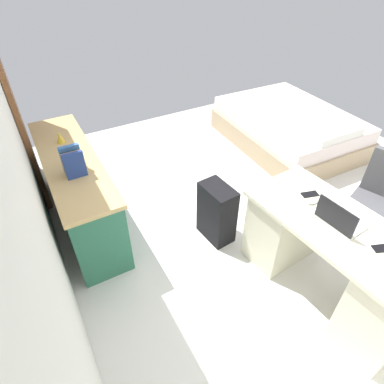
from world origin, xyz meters
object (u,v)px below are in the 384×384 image
object	(u,v)px
office_chair	(376,209)
figurine_small	(60,137)
suitcase_black	(217,213)
cell_phone_near_laptop	(383,248)
computer_mouse	(313,201)
desk	(330,259)
laptop	(339,219)
bed	(289,128)
credenza	(78,190)
cell_phone_by_mouse	(310,194)

from	to	relation	value
office_chair	figurine_small	size ratio (longest dim) A/B	8.55
suitcase_black	cell_phone_near_laptop	bearing A→B (deg)	-163.04
computer_mouse	figurine_small	size ratio (longest dim) A/B	0.91
desk	computer_mouse	xyz separation A→B (m)	(0.31, -0.00, 0.37)
office_chair	computer_mouse	world-z (taller)	office_chair
desk	cell_phone_near_laptop	distance (m)	0.46
office_chair	suitcase_black	distance (m)	1.46
office_chair	suitcase_black	size ratio (longest dim) A/B	1.55
office_chair	laptop	world-z (taller)	laptop
office_chair	laptop	xyz separation A→B (m)	(-0.15, 0.81, 0.38)
bed	suitcase_black	size ratio (longest dim) A/B	3.21
desk	computer_mouse	bearing A→B (deg)	-0.10
desk	credenza	bearing A→B (deg)	39.59
office_chair	computer_mouse	bearing A→B (deg)	81.72
suitcase_black	cell_phone_by_mouse	xyz separation A→B (m)	(-0.58, -0.50, 0.45)
bed	suitcase_black	bearing A→B (deg)	119.16
office_chair	cell_phone_near_laptop	size ratio (longest dim) A/B	6.91
laptop	cell_phone_by_mouse	size ratio (longest dim) A/B	2.40
figurine_small	suitcase_black	bearing A→B (deg)	-137.56
credenza	laptop	bearing A→B (deg)	-140.13
computer_mouse	cell_phone_near_laptop	distance (m)	0.58
credenza	cell_phone_near_laptop	size ratio (longest dim) A/B	13.24
desk	suitcase_black	size ratio (longest dim) A/B	2.46
laptop	figurine_small	world-z (taller)	laptop
computer_mouse	suitcase_black	bearing A→B (deg)	29.19
suitcase_black	cell_phone_near_laptop	distance (m)	1.41
bed	suitcase_black	xyz separation A→B (m)	(-1.05, 1.87, 0.06)
credenza	computer_mouse	distance (m)	2.21
figurine_small	desk	bearing A→B (deg)	-144.67
suitcase_black	figurine_small	world-z (taller)	figurine_small
credenza	office_chair	bearing A→B (deg)	-125.61
credenza	figurine_small	world-z (taller)	figurine_small
bed	laptop	bearing A→B (deg)	143.63
office_chair	desk	bearing A→B (deg)	103.64
desk	laptop	size ratio (longest dim) A/B	4.56
computer_mouse	cell_phone_by_mouse	size ratio (longest dim) A/B	0.74
credenza	figurine_small	bearing A→B (deg)	0.28
computer_mouse	cell_phone_by_mouse	xyz separation A→B (m)	(0.08, -0.05, -0.01)
laptop	computer_mouse	bearing A→B (deg)	-4.52
laptop	credenza	bearing A→B (deg)	39.87
suitcase_black	figurine_small	distance (m)	1.70
office_chair	credenza	bearing A→B (deg)	54.39
desk	office_chair	xyz separation A→B (m)	(0.19, -0.79, 0.03)
suitcase_black	laptop	xyz separation A→B (m)	(-0.93, -0.42, 0.49)
bed	cell_phone_near_laptop	distance (m)	2.71
cell_phone_by_mouse	figurine_small	size ratio (longest dim) A/B	1.24
desk	suitcase_black	world-z (taller)	desk
suitcase_black	computer_mouse	bearing A→B (deg)	-151.48
figurine_small	laptop	bearing A→B (deg)	-144.49
desk	credenza	world-z (taller)	credenza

